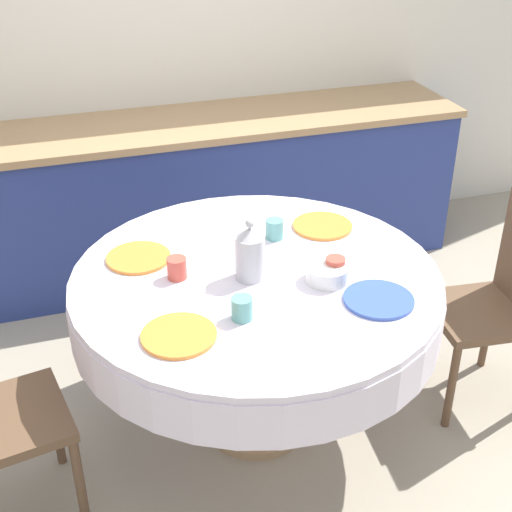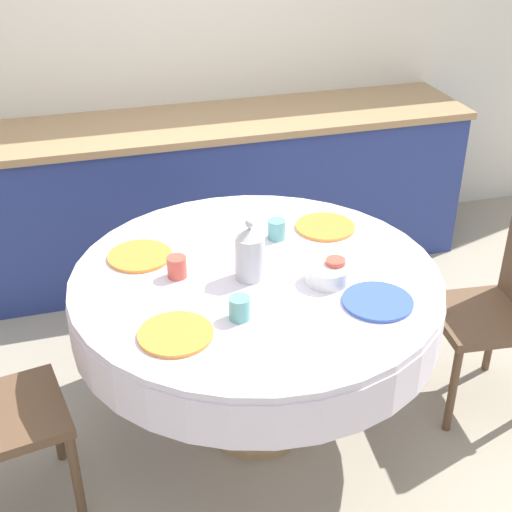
# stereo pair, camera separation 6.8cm
# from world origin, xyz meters

# --- Properties ---
(ground_plane) EXTENTS (12.00, 12.00, 0.00)m
(ground_plane) POSITION_xyz_m (0.00, 0.00, 0.00)
(ground_plane) COLOR #9E937F
(wall_back) EXTENTS (7.00, 0.05, 2.60)m
(wall_back) POSITION_xyz_m (0.00, 1.77, 1.30)
(wall_back) COLOR silver
(wall_back) RESTS_ON ground_plane
(kitchen_counter) EXTENTS (3.24, 0.64, 0.90)m
(kitchen_counter) POSITION_xyz_m (0.00, 1.44, 0.45)
(kitchen_counter) COLOR navy
(kitchen_counter) RESTS_ON ground_plane
(dining_table) EXTENTS (1.44, 1.44, 0.77)m
(dining_table) POSITION_xyz_m (0.00, 0.00, 0.65)
(dining_table) COLOR tan
(dining_table) RESTS_ON ground_plane
(chair_left) EXTENTS (0.44, 0.44, 0.95)m
(chair_left) POSITION_xyz_m (1.06, -0.11, 0.53)
(chair_left) COLOR brown
(chair_left) RESTS_ON ground_plane
(plate_near_left) EXTENTS (0.26, 0.26, 0.01)m
(plate_near_left) POSITION_xyz_m (-0.37, -0.31, 0.78)
(plate_near_left) COLOR orange
(plate_near_left) RESTS_ON dining_table
(cup_near_left) EXTENTS (0.08, 0.08, 0.08)m
(cup_near_left) POSITION_xyz_m (-0.14, -0.27, 0.81)
(cup_near_left) COLOR #5BA39E
(cup_near_left) RESTS_ON dining_table
(plate_near_right) EXTENTS (0.26, 0.26, 0.01)m
(plate_near_right) POSITION_xyz_m (0.36, -0.32, 0.78)
(plate_near_right) COLOR #3856AD
(plate_near_right) RESTS_ON dining_table
(cup_near_right) EXTENTS (0.08, 0.08, 0.08)m
(cup_near_right) POSITION_xyz_m (0.28, -0.12, 0.81)
(cup_near_right) COLOR #CC4C3D
(cup_near_right) RESTS_ON dining_table
(plate_far_left) EXTENTS (0.26, 0.26, 0.01)m
(plate_far_left) POSITION_xyz_m (-0.41, 0.25, 0.78)
(plate_far_left) COLOR orange
(plate_far_left) RESTS_ON dining_table
(cup_far_left) EXTENTS (0.08, 0.08, 0.08)m
(cup_far_left) POSITION_xyz_m (-0.29, 0.07, 0.81)
(cup_far_left) COLOR #CC4C3D
(cup_far_left) RESTS_ON dining_table
(plate_far_right) EXTENTS (0.26, 0.26, 0.01)m
(plate_far_right) POSITION_xyz_m (0.39, 0.28, 0.78)
(plate_far_right) COLOR orange
(plate_far_right) RESTS_ON dining_table
(cup_far_right) EXTENTS (0.08, 0.08, 0.08)m
(cup_far_right) POSITION_xyz_m (0.16, 0.25, 0.81)
(cup_far_right) COLOR #5BA39E
(cup_far_right) RESTS_ON dining_table
(coffee_carafe) EXTENTS (0.11, 0.11, 0.25)m
(coffee_carafe) POSITION_xyz_m (-0.03, -0.02, 0.88)
(coffee_carafe) COLOR #B2B2B7
(coffee_carafe) RESTS_ON dining_table
(fruit_bowl) EXTENTS (0.16, 0.16, 0.06)m
(fruit_bowl) POSITION_xyz_m (0.24, -0.13, 0.80)
(fruit_bowl) COLOR silver
(fruit_bowl) RESTS_ON dining_table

